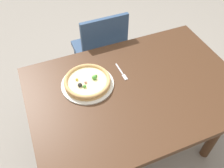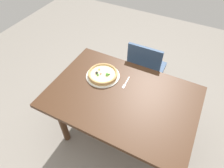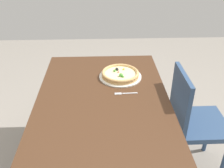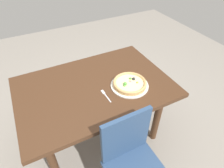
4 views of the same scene
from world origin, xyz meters
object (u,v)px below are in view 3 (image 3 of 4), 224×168
(plate, at_px, (120,77))
(pizza, at_px, (120,74))
(chair_near, at_px, (193,120))
(fork, at_px, (124,93))
(dining_table, at_px, (103,108))

(plate, height_order, pizza, pizza)
(chair_near, distance_m, plate, 0.64)
(chair_near, xyz_separation_m, pizza, (0.28, 0.53, 0.26))
(pizza, height_order, fork, pizza)
(plate, distance_m, pizza, 0.03)
(dining_table, xyz_separation_m, chair_near, (-0.00, -0.68, -0.13))
(chair_near, bearing_deg, pizza, -117.98)
(plate, distance_m, fork, 0.24)
(chair_near, height_order, pizza, chair_near)
(dining_table, xyz_separation_m, plate, (0.28, -0.14, 0.10))
(dining_table, bearing_deg, fork, -77.69)
(fork, bearing_deg, dining_table, 10.37)
(chair_near, bearing_deg, fork, -94.21)
(plate, bearing_deg, pizza, 81.46)
(plate, height_order, fork, plate)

